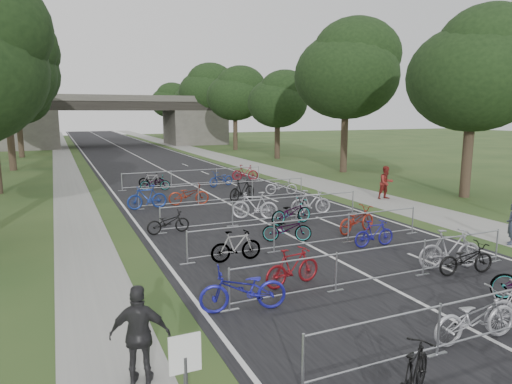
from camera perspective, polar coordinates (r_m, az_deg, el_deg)
road at (r=53.47m, az=-14.92°, el=4.51°), size 11.00×140.00×0.01m
sidewalk_right at (r=55.27m, az=-6.68°, el=4.94°), size 3.00×140.00×0.01m
sidewalk_left at (r=52.84m, az=-22.99°, el=3.99°), size 2.00×140.00×0.01m
lane_markings at (r=53.47m, az=-14.92°, el=4.50°), size 0.12×140.00×0.00m
overpass_bridge at (r=68.13m, az=-17.07°, el=8.49°), size 31.00×8.00×7.05m
park_sign at (r=6.78m, az=-8.81°, el=-21.43°), size 0.45×0.06×1.83m
tree_right_0 at (r=28.34m, az=25.85°, el=13.33°), size 7.17×7.17×10.93m
tree_right_1 at (r=37.38m, az=11.45°, el=14.56°), size 8.18×8.18×12.47m
tree_left_2 at (r=42.79m, az=-28.82°, el=13.24°), size 8.40×8.40×12.81m
tree_right_2 at (r=47.60m, az=2.87°, el=11.36°), size 6.16×6.16×9.39m
tree_left_3 at (r=54.66m, az=-27.64°, el=10.64°), size 6.72×6.72×10.25m
tree_right_3 at (r=58.60m, az=-2.51°, el=12.05°), size 7.17×7.17×10.93m
tree_left_4 at (r=66.67m, az=-27.06°, el=11.07°), size 7.56×7.56×11.53m
tree_right_4 at (r=69.95m, az=-6.18°, el=12.47°), size 8.18×8.18×12.47m
tree_left_5 at (r=78.68m, az=-26.66°, el=11.36°), size 8.40×8.40×12.81m
tree_right_5 at (r=81.40m, az=-8.77°, el=10.68°), size 6.16×6.16×9.39m
tree_left_6 at (r=90.62m, az=-26.25°, el=10.04°), size 6.72×6.72×10.25m
tree_right_6 at (r=93.05m, az=-10.76°, el=11.12°), size 7.17×7.17×10.93m
barrier_row_1 at (r=11.15m, az=27.55°, el=-13.58°), size 9.70×0.08×1.10m
barrier_row_2 at (r=13.49m, az=15.48°, el=-8.73°), size 9.70×0.08×1.10m
barrier_row_3 at (r=16.46m, az=7.09°, el=-5.04°), size 9.70×0.08×1.10m
barrier_row_4 at (r=19.90m, az=1.18°, el=-2.34°), size 9.70×0.08×1.10m
barrier_row_5 at (r=24.44m, az=-3.78°, el=-0.05°), size 9.70×0.08×1.10m
barrier_row_6 at (r=30.08m, az=-7.71°, el=1.77°), size 9.70×0.08×1.10m
bike_4 at (r=8.50m, az=19.12°, el=-20.85°), size 1.68×1.29×1.01m
bike_5 at (r=10.91m, az=25.72°, el=-13.92°), size 2.14×0.89×1.10m
bike_8 at (r=11.24m, az=-1.61°, el=-12.11°), size 2.24×1.16×1.12m
bike_9 at (r=12.84m, az=4.60°, el=-9.36°), size 1.86×0.78×1.09m
bike_10 at (r=15.03m, az=24.78°, el=-7.62°), size 1.91×0.90×0.96m
bike_11 at (r=15.30m, az=23.10°, el=-6.62°), size 2.17×1.04×1.26m
bike_12 at (r=14.84m, az=-2.50°, el=-6.78°), size 1.72×0.54×1.02m
bike_13 at (r=17.09m, az=3.89°, el=-4.64°), size 1.94×1.30×0.96m
bike_14 at (r=16.93m, az=14.56°, el=-5.07°), size 1.64×0.55×0.97m
bike_15 at (r=18.68m, az=12.48°, el=-3.44°), size 2.13×1.18×1.06m
bike_16 at (r=18.50m, az=-10.92°, el=-3.76°), size 1.76×0.71×0.91m
bike_17 at (r=20.52m, az=-0.16°, el=-1.72°), size 2.10×1.54×1.25m
bike_18 at (r=19.64m, az=4.42°, el=-2.54°), size 2.15×1.03×1.08m
bike_19 at (r=21.64m, az=6.87°, el=-1.29°), size 2.02×0.94×1.17m
bike_20 at (r=23.31m, az=-13.47°, el=-0.67°), size 2.00×0.63×1.19m
bike_21 at (r=23.95m, az=-8.41°, el=-0.33°), size 2.18×1.05×1.10m
bike_22 at (r=24.79m, az=-1.73°, el=0.26°), size 2.05×1.42×1.21m
bike_23 at (r=26.71m, az=3.16°, el=0.69°), size 1.96×1.29×0.97m
bike_24 at (r=28.75m, az=-12.52°, el=1.12°), size 1.93×1.07×0.96m
bike_25 at (r=29.99m, az=-12.94°, el=1.47°), size 1.68×0.93×0.97m
bike_26 at (r=29.69m, az=-4.37°, el=1.65°), size 2.03×1.31×1.01m
bike_27 at (r=32.25m, az=-1.37°, el=2.43°), size 1.92×1.00×1.11m
pedestrian_a at (r=19.04m, az=29.34°, el=-3.53°), size 0.66×0.64×1.53m
pedestrian_b at (r=26.26m, az=15.95°, el=1.12°), size 0.92×0.73×1.84m
pedestrian_c at (r=8.64m, az=-14.30°, el=-17.00°), size 1.16×0.78×1.82m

